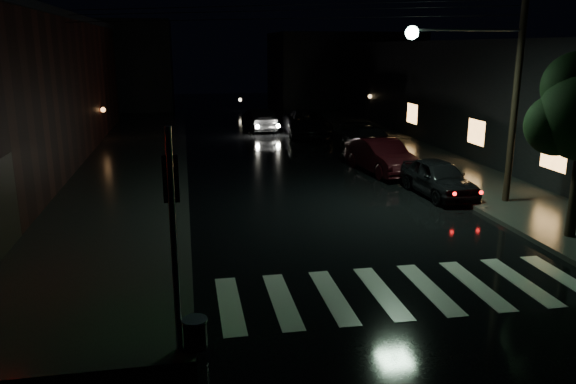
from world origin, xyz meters
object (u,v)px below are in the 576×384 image
parked_car_b (381,156)px  parked_car_c (370,142)px  parked_car_a (438,178)px  oncoming_car (259,120)px  parked_car_d (307,123)px

parked_car_b → parked_car_c: size_ratio=0.91×
parked_car_a → parked_car_c: size_ratio=0.80×
parked_car_b → oncoming_car: parked_car_b is taller
parked_car_a → parked_car_d: size_ratio=0.71×
parked_car_c → parked_car_d: (-1.80, 7.41, 0.06)m
parked_car_c → oncoming_car: 11.31m
parked_car_a → parked_car_d: parked_car_d is taller
parked_car_d → parked_car_c: bearing=-72.0°
parked_car_b → parked_car_c: parked_car_b is taller
parked_car_a → parked_car_d: bearing=93.6°
parked_car_a → parked_car_c: 8.36m
oncoming_car → parked_car_d: bearing=128.0°
parked_car_b → parked_car_c: 4.16m
parked_car_b → oncoming_car: (-3.77, 14.43, -0.03)m
parked_car_a → parked_car_d: 15.87m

